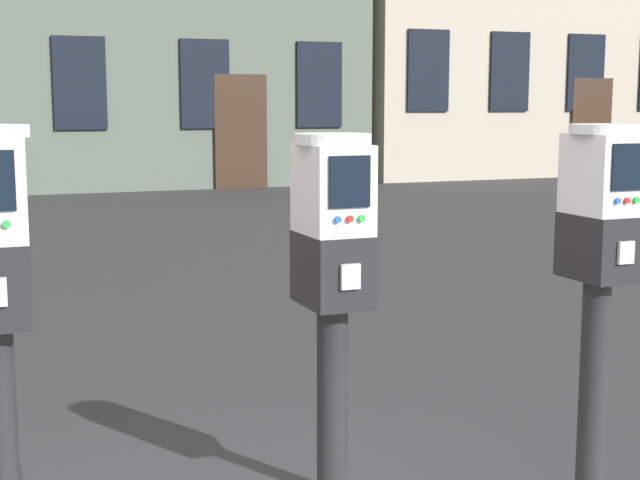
{
  "coord_description": "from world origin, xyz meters",
  "views": [
    {
      "loc": [
        -0.64,
        -2.54,
        1.59
      ],
      "look_at": [
        0.31,
        -0.02,
        1.19
      ],
      "focal_mm": 52.31,
      "sensor_mm": 36.0,
      "label": 1
    }
  ],
  "objects": [
    {
      "name": "parking_meter_twin_adjacent",
      "position": [
        0.31,
        -0.12,
        1.08
      ],
      "size": [
        0.22,
        0.25,
        1.37
      ],
      "rotation": [
        0.0,
        0.0,
        -1.55
      ],
      "color": "black",
      "rests_on": "sidewalk_slab"
    },
    {
      "name": "parking_meter_end_of_row",
      "position": [
        1.22,
        -0.12,
        1.1
      ],
      "size": [
        0.22,
        0.25,
        1.39
      ],
      "rotation": [
        0.0,
        0.0,
        -1.55
      ],
      "color": "black",
      "rests_on": "sidewalk_slab"
    }
  ]
}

